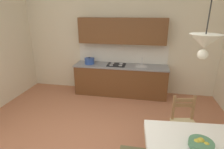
{
  "coord_description": "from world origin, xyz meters",
  "views": [
    {
      "loc": [
        0.79,
        -2.55,
        2.37
      ],
      "look_at": [
        0.13,
        1.0,
        1.11
      ],
      "focal_mm": 29.23,
      "sensor_mm": 36.0,
      "label": 1
    }
  ],
  "objects": [
    {
      "name": "fruit_bowl",
      "position": [
        1.54,
        -0.54,
        0.81
      ],
      "size": [
        0.3,
        0.3,
        0.12
      ],
      "color": "#4C7F5B",
      "rests_on": "dining_table"
    },
    {
      "name": "pendant_lamp",
      "position": [
        1.38,
        -0.54,
        2.07
      ],
      "size": [
        0.32,
        0.32,
        0.8
      ],
      "color": "black"
    },
    {
      "name": "dining_chair_kitchen_side",
      "position": [
        1.57,
        0.46,
        0.44
      ],
      "size": [
        0.48,
        0.48,
        0.93
      ],
      "color": "#D1BC89",
      "rests_on": "ground_plane"
    },
    {
      "name": "kitchen_cabinetry",
      "position": [
        0.12,
        2.46,
        0.86
      ],
      "size": [
        2.66,
        0.63,
        2.2
      ],
      "color": "brown",
      "rests_on": "ground_plane"
    },
    {
      "name": "wall_back",
      "position": [
        0.0,
        2.79,
        2.05
      ],
      "size": [
        6.23,
        0.12,
        4.09
      ],
      "primitive_type": "cube",
      "color": "beige",
      "rests_on": "ground_plane"
    }
  ]
}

